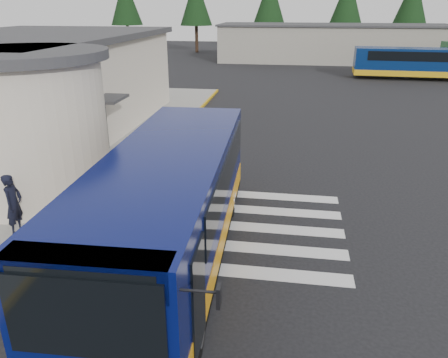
# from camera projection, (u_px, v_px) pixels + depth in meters

# --- Properties ---
(ground) EXTENTS (140.00, 140.00, 0.00)m
(ground) POSITION_uv_depth(u_px,v_px,m) (231.00, 214.00, 14.07)
(ground) COLOR black
(ground) RESTS_ON ground
(sidewalk) EXTENTS (10.00, 34.00, 0.15)m
(sidewalk) POSITION_uv_depth(u_px,v_px,m) (40.00, 158.00, 19.01)
(sidewalk) COLOR gray
(sidewalk) RESTS_ON ground
(curb_strip) EXTENTS (0.12, 34.00, 0.16)m
(curb_strip) POSITION_uv_depth(u_px,v_px,m) (149.00, 163.00, 18.29)
(curb_strip) COLOR gold
(curb_strip) RESTS_ON ground
(station_building) EXTENTS (12.70, 18.70, 4.80)m
(station_building) POSITION_uv_depth(u_px,v_px,m) (29.00, 87.00, 21.02)
(station_building) COLOR beige
(station_building) RESTS_ON ground
(crosswalk) EXTENTS (8.00, 5.35, 0.01)m
(crosswalk) POSITION_uv_depth(u_px,v_px,m) (211.00, 224.00, 13.40)
(crosswalk) COLOR silver
(crosswalk) RESTS_ON ground
(depot_building) EXTENTS (26.40, 8.40, 4.20)m
(depot_building) POSITION_uv_depth(u_px,v_px,m) (333.00, 43.00, 50.93)
(depot_building) COLOR gray
(depot_building) RESTS_ON ground
(tree_line) EXTENTS (58.40, 4.40, 10.00)m
(tree_line) POSITION_uv_depth(u_px,v_px,m) (334.00, 0.00, 56.49)
(tree_line) COLOR black
(tree_line) RESTS_ON ground
(transit_bus) EXTENTS (3.87, 10.72, 3.00)m
(transit_bus) POSITION_uv_depth(u_px,v_px,m) (169.00, 212.00, 10.94)
(transit_bus) COLOR #060E4C
(transit_bus) RESTS_ON ground
(pedestrian_a) EXTENTS (0.46, 0.67, 1.78)m
(pedestrian_a) POSITION_uv_depth(u_px,v_px,m) (14.00, 204.00, 12.31)
(pedestrian_a) COLOR black
(pedestrian_a) RESTS_ON sidewalk
(pedestrian_b) EXTENTS (1.09, 1.09, 1.78)m
(pedestrian_b) POSITION_uv_depth(u_px,v_px,m) (13.00, 177.00, 14.22)
(pedestrian_b) COLOR black
(pedestrian_b) RESTS_ON sidewalk
(bollard) EXTENTS (0.10, 0.10, 1.19)m
(bollard) POSITION_uv_depth(u_px,v_px,m) (6.00, 278.00, 9.50)
(bollard) COLOR black
(bollard) RESTS_ON sidewalk
(far_bus_a) EXTENTS (9.14, 2.95, 2.33)m
(far_bus_a) POSITION_uv_depth(u_px,v_px,m) (406.00, 62.00, 39.08)
(far_bus_a) COLOR #061C4C
(far_bus_a) RESTS_ON ground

